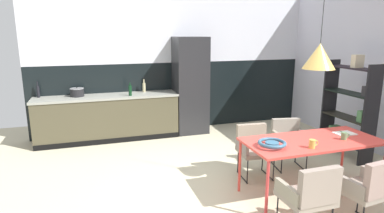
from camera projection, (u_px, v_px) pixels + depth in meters
ground_plane at (249, 201)px, 4.13m from camera, size 9.10×9.10×0.00m
back_wall_splashback_dark at (178, 95)px, 7.16m from camera, size 6.08×0.12×1.47m
back_wall_panel_upper at (177, 27)px, 6.83m from camera, size 6.08×0.12×1.47m
kitchen_counter at (108, 117)px, 6.44m from camera, size 2.75×0.63×0.89m
refrigerator_column at (190, 85)px, 6.81m from camera, size 0.66×0.60×2.01m
dining_table at (312, 143)px, 4.16m from camera, size 1.77×0.78×0.76m
armchair_by_stool at (288, 136)px, 5.12m from camera, size 0.55×0.54×0.75m
armchair_near_window at (371, 185)px, 3.43m from camera, size 0.53×0.52×0.83m
armchair_corner_seat at (254, 144)px, 4.80m from camera, size 0.52×0.51×0.76m
armchair_far_side at (311, 192)px, 3.29m from camera, size 0.49×0.47×0.82m
fruit_bowl at (272, 143)px, 3.89m from camera, size 0.34×0.34×0.07m
open_book at (345, 133)px, 4.40m from camera, size 0.27×0.20×0.02m
mug_glass_clear at (344, 136)px, 4.16m from camera, size 0.12×0.07×0.09m
mug_tall_blue at (312, 144)px, 3.85m from camera, size 0.12×0.07×0.10m
cooking_pot at (77, 92)px, 6.24m from camera, size 0.26×0.26×0.18m
bottle_vinegar_dark at (130, 90)px, 6.30m from camera, size 0.06×0.06×0.26m
bottle_spice_small at (38, 91)px, 6.13m from camera, size 0.06×0.06×0.31m
bottle_wine_green at (144, 87)px, 6.70m from camera, size 0.07×0.07×0.26m
open_shelf_unit at (350, 106)px, 5.48m from camera, size 0.30×0.96×1.74m
pendant_lamp_over_table_near at (319, 56)px, 3.92m from camera, size 0.39×0.39×1.22m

